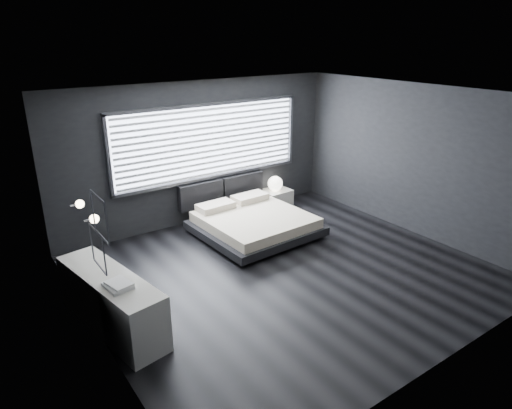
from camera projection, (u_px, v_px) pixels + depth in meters
room at (288, 190)px, 6.91m from camera, size 6.04×6.00×2.80m
window at (210, 142)px, 9.00m from camera, size 4.14×0.09×1.52m
headboard at (222, 190)px, 9.44m from camera, size 1.96×0.16×0.52m
sconce_near at (94, 219)px, 5.32m from camera, size 0.18×0.11×0.11m
sconce_far at (80, 204)px, 5.78m from camera, size 0.18×0.11×0.11m
wall_art_upper at (100, 217)px, 4.72m from camera, size 0.01×0.48×0.48m
wall_art_lower at (98, 249)px, 5.08m from camera, size 0.01×0.48×0.48m
bed at (254, 222)px, 8.67m from camera, size 2.11×2.02×0.53m
nightstand at (276, 198)px, 10.17m from camera, size 0.64×0.54×0.36m
orb_lamp at (275, 183)px, 10.01m from camera, size 0.33×0.33×0.33m
dresser at (112, 302)px, 5.89m from camera, size 0.85×1.98×0.77m
book_stack at (118, 285)px, 5.47m from camera, size 0.31×0.39×0.07m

